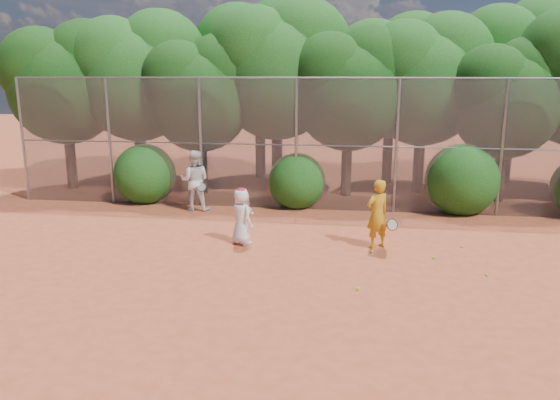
# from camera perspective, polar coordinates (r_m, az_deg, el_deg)

# --- Properties ---
(ground) EXTENTS (80.00, 80.00, 0.00)m
(ground) POSITION_cam_1_polar(r_m,az_deg,el_deg) (11.28, 3.29, -8.53)
(ground) COLOR #A74325
(ground) RESTS_ON ground
(fence_back) EXTENTS (20.05, 0.09, 4.03)m
(fence_back) POSITION_cam_1_polar(r_m,az_deg,el_deg) (16.60, 4.74, 5.87)
(fence_back) COLOR gray
(fence_back) RESTS_ON ground
(tree_0) EXTENTS (4.38, 3.81, 6.00)m
(tree_0) POSITION_cam_1_polar(r_m,az_deg,el_deg) (21.14, -21.49, 11.72)
(tree_0) COLOR black
(tree_0) RESTS_ON ground
(tree_1) EXTENTS (4.64, 4.03, 6.35)m
(tree_1) POSITION_cam_1_polar(r_m,az_deg,el_deg) (20.51, -14.58, 12.83)
(tree_1) COLOR black
(tree_1) RESTS_ON ground
(tree_2) EXTENTS (3.99, 3.47, 5.47)m
(tree_2) POSITION_cam_1_polar(r_m,az_deg,el_deg) (19.03, -8.22, 11.36)
(tree_2) COLOR black
(tree_2) RESTS_ON ground
(tree_3) EXTENTS (4.89, 4.26, 6.70)m
(tree_3) POSITION_cam_1_polar(r_m,az_deg,el_deg) (19.48, -0.11, 13.92)
(tree_3) COLOR black
(tree_3) RESTS_ON ground
(tree_4) EXTENTS (4.19, 3.64, 5.73)m
(tree_4) POSITION_cam_1_polar(r_m,az_deg,el_deg) (18.68, 7.37, 11.88)
(tree_4) COLOR black
(tree_4) RESTS_ON ground
(tree_5) EXTENTS (4.51, 3.92, 6.17)m
(tree_5) POSITION_cam_1_polar(r_m,az_deg,el_deg) (19.60, 14.94, 12.46)
(tree_5) COLOR black
(tree_5) RESTS_ON ground
(tree_6) EXTENTS (3.86, 3.36, 5.29)m
(tree_6) POSITION_cam_1_polar(r_m,az_deg,el_deg) (19.08, 22.75, 10.13)
(tree_6) COLOR black
(tree_6) RESTS_ON ground
(tree_9) EXTENTS (4.83, 4.20, 6.62)m
(tree_9) POSITION_cam_1_polar(r_m,az_deg,el_deg) (23.02, -14.74, 13.26)
(tree_9) COLOR black
(tree_9) RESTS_ON ground
(tree_10) EXTENTS (5.15, 4.48, 7.06)m
(tree_10) POSITION_cam_1_polar(r_m,az_deg,el_deg) (21.81, -1.94, 14.46)
(tree_10) COLOR black
(tree_10) RESTS_ON ground
(tree_11) EXTENTS (4.64, 4.03, 6.35)m
(tree_11) POSITION_cam_1_polar(r_m,az_deg,el_deg) (21.11, 11.70, 12.98)
(tree_11) COLOR black
(tree_11) RESTS_ON ground
(tree_12) EXTENTS (5.02, 4.37, 6.88)m
(tree_12) POSITION_cam_1_polar(r_m,az_deg,el_deg) (22.43, 23.52, 13.07)
(tree_12) COLOR black
(tree_12) RESTS_ON ground
(bush_0) EXTENTS (2.00, 2.00, 2.00)m
(bush_0) POSITION_cam_1_polar(r_m,az_deg,el_deg) (18.36, -13.94, 2.91)
(bush_0) COLOR #154912
(bush_0) RESTS_ON ground
(bush_1) EXTENTS (1.80, 1.80, 1.80)m
(bush_1) POSITION_cam_1_polar(r_m,az_deg,el_deg) (17.15, 1.78, 2.25)
(bush_1) COLOR #154912
(bush_1) RESTS_ON ground
(bush_2) EXTENTS (2.20, 2.20, 2.20)m
(bush_2) POSITION_cam_1_polar(r_m,az_deg,el_deg) (17.31, 18.48, 2.34)
(bush_2) COLOR #154912
(bush_2) RESTS_ON ground
(player_yellow) EXTENTS (0.88, 0.69, 1.69)m
(player_yellow) POSITION_cam_1_polar(r_m,az_deg,el_deg) (13.32, 10.14, -1.46)
(player_yellow) COLOR #C68D17
(player_yellow) RESTS_ON ground
(player_teen) EXTENTS (0.81, 0.79, 1.43)m
(player_teen) POSITION_cam_1_polar(r_m,az_deg,el_deg) (13.47, -4.03, -1.69)
(player_teen) COLOR white
(player_teen) RESTS_ON ground
(player_white) EXTENTS (0.96, 0.78, 1.86)m
(player_white) POSITION_cam_1_polar(r_m,az_deg,el_deg) (16.89, -8.91, 2.02)
(player_white) COLOR white
(player_white) RESTS_ON ground
(ball_0) EXTENTS (0.07, 0.07, 0.07)m
(ball_0) POSITION_cam_1_polar(r_m,az_deg,el_deg) (13.13, 9.58, -5.34)
(ball_0) COLOR #C2D627
(ball_0) RESTS_ON ground
(ball_1) EXTENTS (0.07, 0.07, 0.07)m
(ball_1) POSITION_cam_1_polar(r_m,az_deg,el_deg) (13.06, 15.78, -5.78)
(ball_1) COLOR #C2D627
(ball_1) RESTS_ON ground
(ball_2) EXTENTS (0.07, 0.07, 0.07)m
(ball_2) POSITION_cam_1_polar(r_m,az_deg,el_deg) (12.32, 20.76, -7.32)
(ball_2) COLOR #C2D627
(ball_2) RESTS_ON ground
(ball_3) EXTENTS (0.07, 0.07, 0.07)m
(ball_3) POSITION_cam_1_polar(r_m,az_deg,el_deg) (10.94, 8.14, -9.17)
(ball_3) COLOR #C2D627
(ball_3) RESTS_ON ground
(ball_4) EXTENTS (0.07, 0.07, 0.07)m
(ball_4) POSITION_cam_1_polar(r_m,az_deg,el_deg) (14.03, 18.45, -4.63)
(ball_4) COLOR #C2D627
(ball_4) RESTS_ON ground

